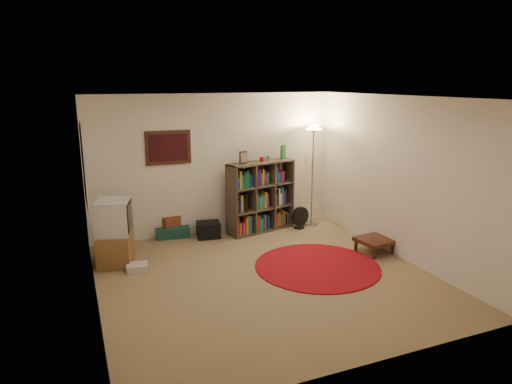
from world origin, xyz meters
TOP-DOWN VIEW (x-y plane):
  - room at (-0.05, 0.05)m, footprint 4.54×4.54m
  - bookshelf at (0.73, 1.96)m, footprint 1.34×0.66m
  - floor_lamp at (1.80, 1.93)m, footprint 0.37×0.37m
  - floor_fan at (1.48, 1.78)m, footprint 0.37×0.24m
  - tv_stand at (-1.89, 1.36)m, footprint 0.63×0.78m
  - dvd_box at (-1.64, 0.94)m, footprint 0.33×0.29m
  - suitcase at (-0.84, 2.25)m, footprint 0.62×0.44m
  - wicker_basket at (-0.86, 2.29)m, footprint 0.37×0.31m
  - duffel_bag at (-0.26, 1.95)m, footprint 0.44×0.39m
  - paper_towel at (-0.10, 2.00)m, footprint 0.13×0.13m
  - red_rug at (0.87, 0.06)m, footprint 1.87×1.87m
  - side_table at (2.01, 0.22)m, footprint 0.58×0.58m

SIDE VIEW (x-z plane):
  - red_rug at x=0.87m, z-range 0.00..0.02m
  - dvd_box at x=-1.64m, z-range 0.00..0.10m
  - suitcase at x=-0.84m, z-range 0.00..0.19m
  - paper_towel at x=-0.10m, z-range 0.00..0.27m
  - duffel_bag at x=-0.26m, z-range 0.00..0.28m
  - side_table at x=2.01m, z-range 0.08..0.31m
  - floor_fan at x=1.48m, z-range 0.00..0.42m
  - wicker_basket at x=-0.86m, z-range 0.19..0.37m
  - tv_stand at x=-1.89m, z-range -0.02..0.97m
  - bookshelf at x=0.73m, z-range -0.15..1.40m
  - room at x=-0.05m, z-range -0.01..2.53m
  - floor_lamp at x=1.80m, z-range 0.63..2.54m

